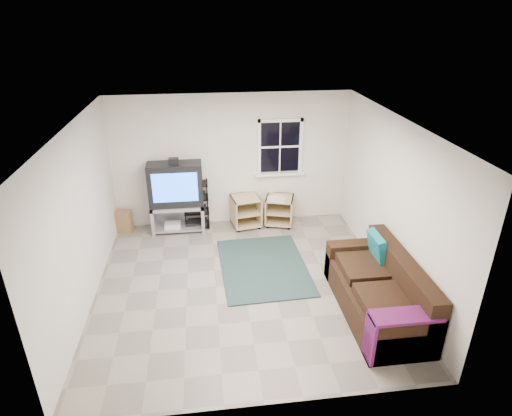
{
  "coord_description": "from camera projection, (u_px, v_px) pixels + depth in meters",
  "views": [
    {
      "loc": [
        -0.52,
        -5.63,
        4.01
      ],
      "look_at": [
        0.24,
        0.4,
        1.15
      ],
      "focal_mm": 30.0,
      "sensor_mm": 36.0,
      "label": 1
    }
  ],
  "objects": [
    {
      "name": "av_rack",
      "position": [
        197.0,
        207.0,
        8.44
      ],
      "size": [
        0.49,
        0.35,
        0.97
      ],
      "color": "black",
      "rests_on": "ground"
    },
    {
      "name": "side_table_right",
      "position": [
        279.0,
        208.0,
        8.61
      ],
      "size": [
        0.65,
        0.65,
        0.61
      ],
      "rotation": [
        0.0,
        0.0,
        -0.28
      ],
      "color": "tan",
      "rests_on": "ground"
    },
    {
      "name": "shag_rug",
      "position": [
        264.0,
        266.0,
        7.28
      ],
      "size": [
        1.5,
        2.01,
        0.02
      ],
      "primitive_type": "cube",
      "rotation": [
        0.0,
        0.0,
        0.04
      ],
      "color": "black",
      "rests_on": "ground"
    },
    {
      "name": "sofa",
      "position": [
        379.0,
        292.0,
        6.08
      ],
      "size": [
        0.93,
        2.09,
        0.95
      ],
      "color": "black",
      "rests_on": "ground"
    },
    {
      "name": "side_table_left",
      "position": [
        245.0,
        210.0,
        8.55
      ],
      "size": [
        0.62,
        0.62,
        0.63
      ],
      "rotation": [
        0.0,
        0.0,
        0.18
      ],
      "color": "tan",
      "rests_on": "ground"
    },
    {
      "name": "paper_bag",
      "position": [
        124.0,
        221.0,
        8.35
      ],
      "size": [
        0.34,
        0.25,
        0.43
      ],
      "primitive_type": "cube",
      "rotation": [
        0.0,
        0.0,
        -0.21
      ],
      "color": "olive",
      "rests_on": "ground"
    },
    {
      "name": "room",
      "position": [
        280.0,
        150.0,
        8.33
      ],
      "size": [
        4.6,
        4.62,
        4.6
      ],
      "color": "gray",
      "rests_on": "ground"
    },
    {
      "name": "tv_unit",
      "position": [
        176.0,
        192.0,
        8.16
      ],
      "size": [
        1.01,
        0.51,
        1.49
      ],
      "color": "#98989F",
      "rests_on": "ground"
    }
  ]
}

